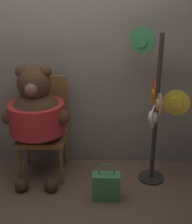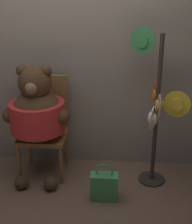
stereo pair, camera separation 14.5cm
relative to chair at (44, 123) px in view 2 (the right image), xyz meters
The scene contains 6 objects.
ground_plane 0.69m from the chair, 53.72° to the right, with size 14.00×14.00×0.00m, color brown.
wall_back 0.79m from the chair, 48.42° to the left, with size 8.00×0.10×2.54m.
chair is the anchor object (origin of this frame).
teddy_bear 0.25m from the chair, 98.82° to the right, with size 0.68×0.60×1.25m.
hat_display_rack 1.22m from the chair, ahead, with size 0.59×0.54×1.60m.
handbag_on_ground 0.95m from the chair, 37.14° to the right, with size 0.27×0.13×0.39m.
Camera 2 is at (0.54, -2.75, 1.95)m, focal length 50.00 mm.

